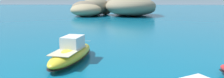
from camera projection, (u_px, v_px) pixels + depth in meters
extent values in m
ellipsoid|color=#84755B|center=(130.00, 6.00, 86.47)|extent=(23.70, 24.81, 8.02)
ellipsoid|color=#756651|center=(132.00, 8.00, 95.72)|extent=(14.13, 16.05, 5.42)
ellipsoid|color=#756651|center=(126.00, 3.00, 92.49)|extent=(21.28, 19.19, 10.11)
ellipsoid|color=#756651|center=(136.00, 9.00, 88.97)|extent=(21.66, 20.62, 5.19)
ellipsoid|color=#9E8966|center=(86.00, 10.00, 84.41)|extent=(15.46, 16.30, 5.15)
ellipsoid|color=#756651|center=(86.00, 8.00, 87.63)|extent=(15.79, 17.20, 6.23)
ellipsoid|color=#84755B|center=(96.00, 6.00, 90.33)|extent=(16.46, 16.21, 7.59)
ellipsoid|color=#9E8966|center=(105.00, 8.00, 92.34)|extent=(8.58, 8.69, 5.88)
ellipsoid|color=yellow|center=(71.00, 54.00, 25.34)|extent=(4.87, 10.53, 1.72)
ellipsoid|color=black|center=(72.00, 57.00, 25.42)|extent=(4.97, 10.74, 0.21)
cube|color=#C6B793|center=(69.00, 50.00, 24.47)|extent=(3.58, 5.96, 0.06)
cube|color=silver|center=(73.00, 42.00, 25.53)|extent=(2.62, 3.19, 1.42)
cube|color=#2D4756|center=(77.00, 38.00, 26.88)|extent=(2.00, 0.68, 0.75)
cylinder|color=silver|center=(83.00, 41.00, 28.93)|extent=(2.10, 0.43, 0.04)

